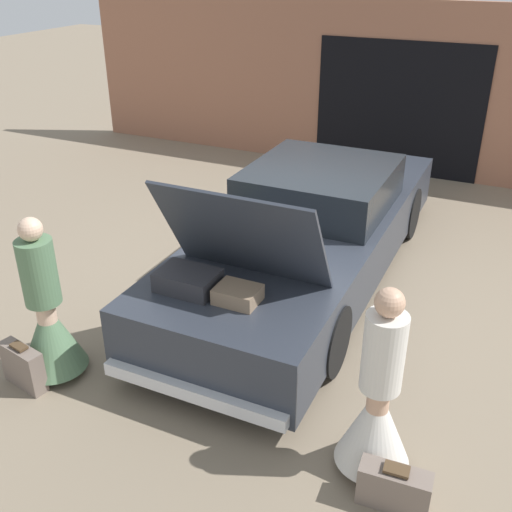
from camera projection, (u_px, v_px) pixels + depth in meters
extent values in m
plane|color=#7F705B|center=(307.00, 277.00, 7.17)|extent=(40.00, 40.00, 0.00)
cube|color=#9E664C|center=(401.00, 90.00, 9.93)|extent=(12.00, 0.12, 2.80)
cube|color=black|center=(398.00, 109.00, 10.01)|extent=(2.80, 0.02, 2.20)
cube|color=#2D333D|center=(309.00, 239.00, 6.94)|extent=(1.78, 5.30, 0.63)
cube|color=#1E2328|center=(321.00, 186.00, 6.94)|extent=(1.56, 1.70, 0.47)
cylinder|color=black|center=(296.00, 194.00, 8.64)|extent=(0.18, 0.68, 0.68)
cylinder|color=black|center=(409.00, 213.00, 8.03)|extent=(0.18, 0.68, 0.68)
cylinder|color=black|center=(177.00, 300.00, 6.04)|extent=(0.18, 0.68, 0.68)
cylinder|color=black|center=(331.00, 340.00, 5.42)|extent=(0.18, 0.68, 0.68)
cube|color=silver|center=(192.00, 393.00, 4.87)|extent=(1.69, 0.10, 0.12)
cube|color=#2D333D|center=(242.00, 236.00, 5.17)|extent=(1.51, 0.60, 0.97)
cube|color=#2D2D33|center=(188.00, 280.00, 5.27)|extent=(0.53, 0.38, 0.18)
cube|color=#8C7259|center=(238.00, 294.00, 5.09)|extent=(0.37, 0.30, 0.14)
cylinder|color=beige|center=(51.00, 338.00, 5.39)|extent=(0.17, 0.17, 0.76)
cone|color=#567A56|center=(50.00, 334.00, 5.38)|extent=(0.59, 0.59, 0.68)
cylinder|color=#567A56|center=(38.00, 272.00, 5.08)|extent=(0.31, 0.31, 0.60)
sphere|color=beige|center=(30.00, 229.00, 4.90)|extent=(0.20, 0.20, 0.20)
cylinder|color=tan|center=(375.00, 428.00, 4.38)|extent=(0.16, 0.16, 0.75)
cone|color=silver|center=(375.00, 424.00, 4.37)|extent=(0.56, 0.56, 0.68)
cylinder|color=silver|center=(384.00, 353.00, 4.07)|extent=(0.30, 0.30, 0.60)
sphere|color=tan|center=(390.00, 303.00, 3.89)|extent=(0.20, 0.20, 0.20)
cube|color=#75665B|center=(23.00, 367.00, 5.30)|extent=(0.48, 0.23, 0.40)
cube|color=#4C3823|center=(19.00, 346.00, 5.20)|extent=(0.18, 0.12, 0.02)
cube|color=#75665B|center=(394.00, 488.00, 4.17)|extent=(0.51, 0.21, 0.32)
cube|color=#4C3823|center=(397.00, 469.00, 4.09)|extent=(0.18, 0.12, 0.02)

